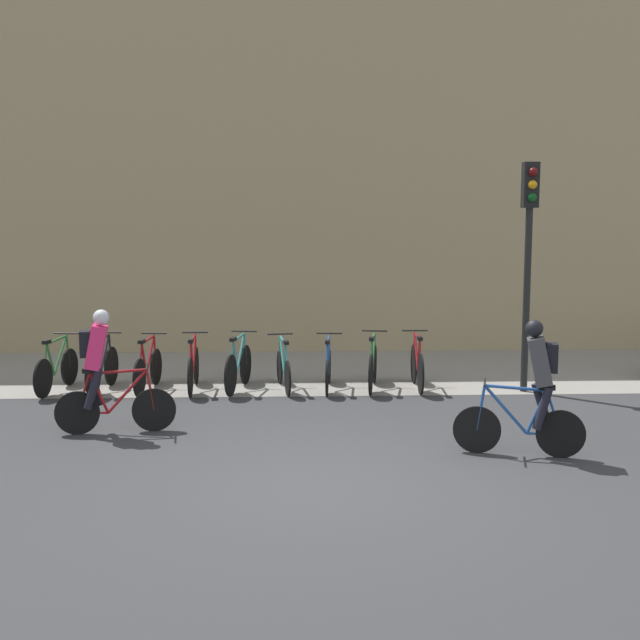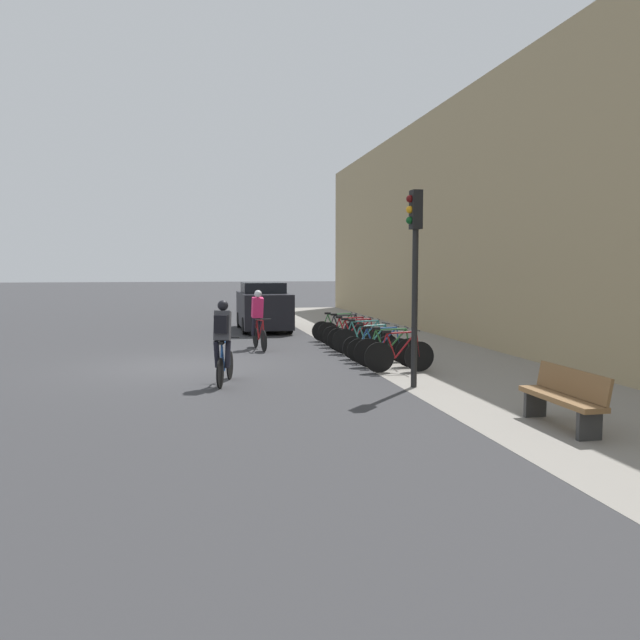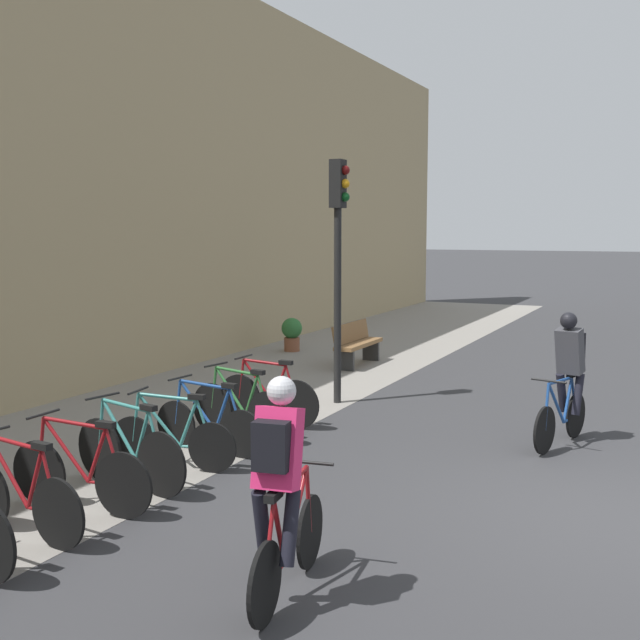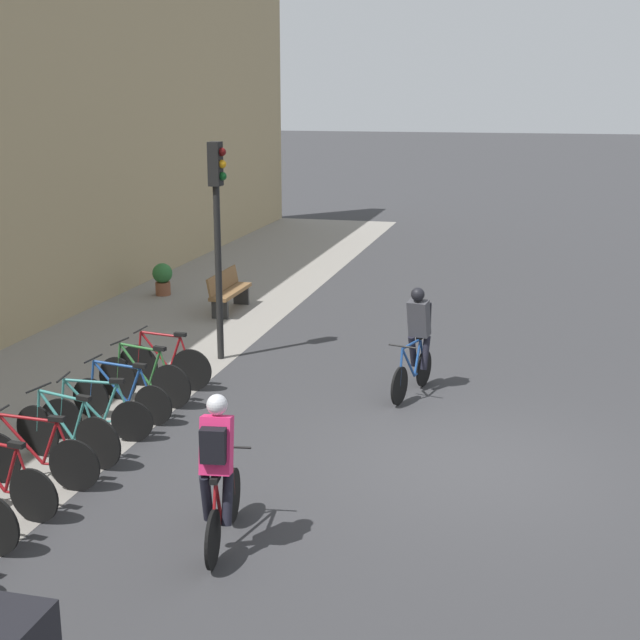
% 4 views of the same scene
% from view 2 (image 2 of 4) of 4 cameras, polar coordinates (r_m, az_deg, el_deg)
% --- Properties ---
extents(ground, '(200.00, 200.00, 0.00)m').
position_cam_2_polar(ground, '(15.65, -13.01, -4.16)').
color(ground, '#333335').
extents(kerb_strip, '(44.00, 4.50, 0.01)m').
position_cam_2_polar(kerb_strip, '(16.86, 10.62, -3.47)').
color(kerb_strip, gray).
rests_on(kerb_strip, ground).
extents(building_facade, '(44.00, 0.60, 8.11)m').
position_cam_2_polar(building_facade, '(17.88, 18.53, 9.85)').
color(building_facade, tan).
rests_on(building_facade, ground).
extents(cyclist_pink, '(1.65, 0.51, 1.75)m').
position_cam_2_polar(cyclist_pink, '(18.57, -5.69, 0.26)').
color(cyclist_pink, black).
rests_on(cyclist_pink, ground).
extents(cyclist_grey, '(1.61, 0.59, 1.75)m').
position_cam_2_polar(cyclist_grey, '(12.84, -8.85, -1.76)').
color(cyclist_grey, black).
rests_on(cyclist_grey, ground).
extents(parked_bike_0, '(0.46, 1.69, 0.97)m').
position_cam_2_polar(parked_bike_0, '(20.47, 1.63, -0.84)').
color(parked_bike_0, black).
rests_on(parked_bike_0, ground).
extents(parked_bike_1, '(0.46, 1.65, 0.98)m').
position_cam_2_polar(parked_bike_1, '(19.71, 2.14, -1.03)').
color(parked_bike_1, black).
rests_on(parked_bike_1, ground).
extents(parked_bike_2, '(0.46, 1.64, 0.96)m').
position_cam_2_polar(parked_bike_2, '(18.95, 2.70, -1.30)').
color(parked_bike_2, black).
rests_on(parked_bike_2, ground).
extents(parked_bike_3, '(0.46, 1.73, 0.97)m').
position_cam_2_polar(parked_bike_3, '(18.20, 3.30, -1.54)').
color(parked_bike_3, black).
rests_on(parked_bike_3, ground).
extents(parked_bike_4, '(0.50, 1.70, 0.99)m').
position_cam_2_polar(parked_bike_4, '(17.44, 3.95, -1.77)').
color(parked_bike_4, black).
rests_on(parked_bike_4, ground).
extents(parked_bike_5, '(0.46, 1.62, 0.93)m').
position_cam_2_polar(parked_bike_5, '(16.69, 4.66, -2.19)').
color(parked_bike_5, black).
rests_on(parked_bike_5, ground).
extents(parked_bike_6, '(0.46, 1.66, 0.94)m').
position_cam_2_polar(parked_bike_6, '(15.95, 5.44, -2.50)').
color(parked_bike_6, black).
rests_on(parked_bike_6, ground).
extents(parked_bike_7, '(0.46, 1.68, 0.98)m').
position_cam_2_polar(parked_bike_7, '(15.21, 6.31, -2.76)').
color(parked_bike_7, black).
rests_on(parked_bike_7, ground).
extents(parked_bike_8, '(0.46, 1.66, 0.99)m').
position_cam_2_polar(parked_bike_8, '(14.47, 7.25, -3.15)').
color(parked_bike_8, black).
rests_on(parked_bike_8, ground).
extents(traffic_light_pole, '(0.26, 0.30, 3.92)m').
position_cam_2_polar(traffic_light_pole, '(12.52, 8.66, 6.11)').
color(traffic_light_pole, black).
rests_on(traffic_light_pole, ground).
extents(bench, '(1.75, 0.44, 0.89)m').
position_cam_2_polar(bench, '(10.06, 21.41, -6.55)').
color(bench, brown).
rests_on(bench, ground).
extents(parked_car, '(4.30, 1.84, 1.85)m').
position_cam_2_polar(parked_car, '(24.14, -5.21, 1.17)').
color(parked_car, black).
rests_on(parked_car, ground).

